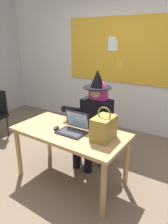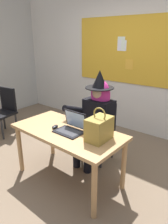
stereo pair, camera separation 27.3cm
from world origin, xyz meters
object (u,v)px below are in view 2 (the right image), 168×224
person_costumed (96,113)px  laptop (71,127)px  chair_spare_by_window (5,109)px  desk_main (68,137)px  chair_at_desk (101,128)px  handbag (99,129)px  computer_mouse (55,127)px

person_costumed → laptop: person_costumed is taller
chair_spare_by_window → desk_main: bearing=71.2°
chair_at_desk → laptop: size_ratio=2.56×
desk_main → chair_spare_by_window: (-1.93, 0.32, -0.13)m
desk_main → chair_at_desk: (0.02, 0.71, -0.13)m
person_costumed → handbag: (0.43, -0.57, 0.08)m
chair_at_desk → computer_mouse: (-0.18, -0.76, 0.24)m
desk_main → laptop: 0.15m
desk_main → chair_at_desk: bearing=88.6°
person_costumed → handbag: person_costumed is taller
desk_main → person_costumed: size_ratio=1.05×
desk_main → computer_mouse: size_ratio=13.78×
computer_mouse → chair_spare_by_window: bearing=154.5°
laptop → computer_mouse: size_ratio=3.31×
desk_main → handbag: 0.50m
chair_at_desk → chair_spare_by_window: (-1.94, -0.39, 0.00)m
chair_at_desk → chair_spare_by_window: bearing=-80.7°
computer_mouse → person_costumed: bearing=60.6°
laptop → handbag: size_ratio=0.91×
chair_at_desk → laptop: 0.76m
handbag → chair_spare_by_window: (-2.37, 0.30, -0.35)m
handbag → chair_spare_by_window: 2.42m
computer_mouse → handbag: (0.61, 0.08, 0.12)m
chair_at_desk → person_costumed: bearing=-1.8°
chair_at_desk → person_costumed: person_costumed is taller
chair_at_desk → chair_spare_by_window: chair_spare_by_window is taller
desk_main → chair_at_desk: chair_at_desk is taller
chair_at_desk → handbag: size_ratio=2.33×
computer_mouse → chair_spare_by_window: size_ratio=0.12×
desk_main → handbag: (0.45, 0.02, 0.22)m
person_costumed → handbag: size_ratio=3.62×
person_costumed → laptop: (0.04, -0.58, -0.00)m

